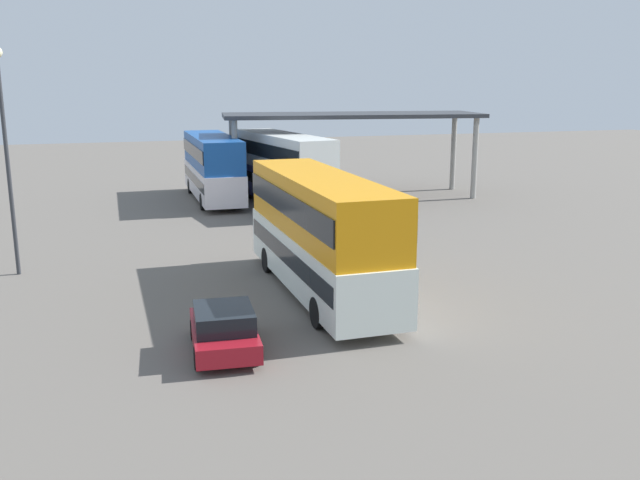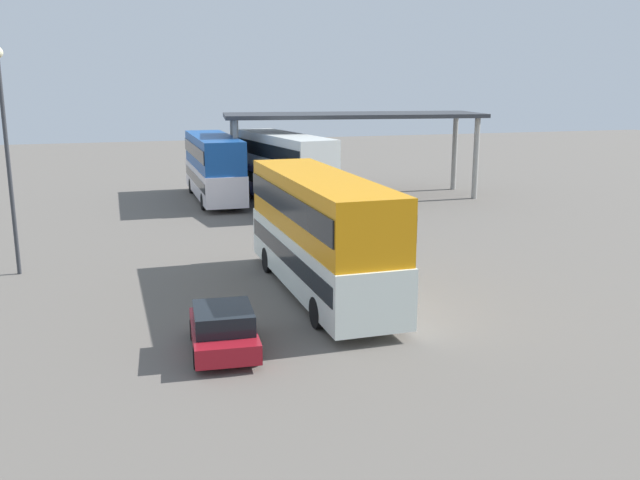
# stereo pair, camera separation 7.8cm
# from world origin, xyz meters

# --- Properties ---
(ground_plane) EXTENTS (140.00, 140.00, 0.00)m
(ground_plane) POSITION_xyz_m (0.00, 0.00, 0.00)
(ground_plane) COLOR #655E57
(double_decker_main) EXTENTS (2.77, 11.04, 4.33)m
(double_decker_main) POSITION_xyz_m (-0.90, 2.96, 2.37)
(double_decker_main) COLOR white
(double_decker_main) RESTS_ON ground_plane
(parked_hatchback) EXTENTS (2.01, 3.72, 1.35)m
(parked_hatchback) POSITION_xyz_m (-5.13, -1.59, 0.67)
(parked_hatchback) COLOR maroon
(parked_hatchback) RESTS_ON ground_plane
(double_decker_near_canopy) EXTENTS (2.57, 10.56, 4.14)m
(double_decker_near_canopy) POSITION_xyz_m (-1.79, 24.05, 2.27)
(double_decker_near_canopy) COLOR white
(double_decker_near_canopy) RESTS_ON ground_plane
(double_decker_mid_row) EXTENTS (4.15, 11.06, 4.38)m
(double_decker_mid_row) POSITION_xyz_m (2.12, 21.03, 2.40)
(double_decker_mid_row) COLOR navy
(double_decker_mid_row) RESTS_ON ground_plane
(depot_canopy) EXTENTS (17.18, 7.11, 5.49)m
(depot_canopy) POSITION_xyz_m (7.21, 22.78, 5.06)
(depot_canopy) COLOR #33353A
(depot_canopy) RESTS_ON ground_plane
(lamppost_tall) EXTENTS (0.44, 0.44, 8.84)m
(lamppost_tall) POSITION_xyz_m (-11.78, 8.84, 5.47)
(lamppost_tall) COLOR #33353A
(lamppost_tall) RESTS_ON ground_plane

